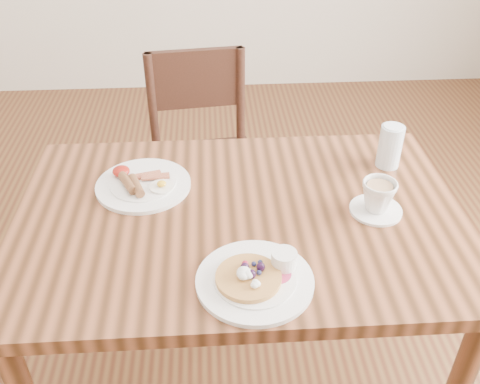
% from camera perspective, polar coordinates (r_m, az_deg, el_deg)
% --- Properties ---
extents(ground, '(5.00, 5.00, 0.00)m').
position_cam_1_polar(ground, '(1.98, 0.00, -19.73)').
color(ground, '#4F2816').
rests_on(ground, ground).
extents(dining_table, '(1.20, 0.80, 0.75)m').
position_cam_1_polar(dining_table, '(1.49, 0.00, -5.29)').
color(dining_table, brown).
rests_on(dining_table, ground).
extents(chair_far, '(0.46, 0.46, 0.88)m').
position_cam_1_polar(chair_far, '(2.18, -4.05, 4.08)').
color(chair_far, '#371B14').
rests_on(chair_far, ground).
extents(pancake_plate, '(0.27, 0.27, 0.06)m').
position_cam_1_polar(pancake_plate, '(1.23, 1.78, -9.10)').
color(pancake_plate, white).
rests_on(pancake_plate, dining_table).
extents(breakfast_plate, '(0.27, 0.27, 0.04)m').
position_cam_1_polar(breakfast_plate, '(1.55, -10.44, 0.88)').
color(breakfast_plate, white).
rests_on(breakfast_plate, dining_table).
extents(teacup_saucer, '(0.14, 0.14, 0.09)m').
position_cam_1_polar(teacup_saucer, '(1.46, 14.49, -0.63)').
color(teacup_saucer, white).
rests_on(teacup_saucer, dining_table).
extents(water_glass, '(0.07, 0.07, 0.13)m').
position_cam_1_polar(water_glass, '(1.65, 15.71, 4.71)').
color(water_glass, silver).
rests_on(water_glass, dining_table).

